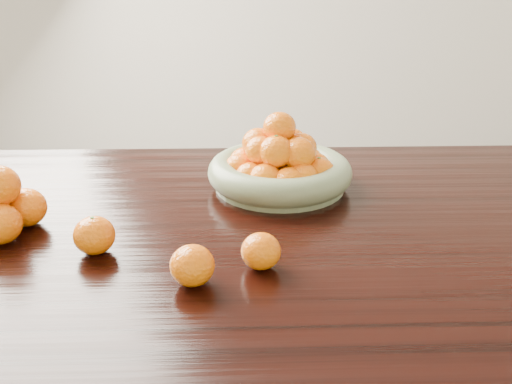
{
  "coord_description": "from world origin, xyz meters",
  "views": [
    {
      "loc": [
        -0.07,
        -1.04,
        1.26
      ],
      "look_at": [
        -0.04,
        -0.02,
        0.83
      ],
      "focal_mm": 40.0,
      "sensor_mm": 36.0,
      "label": 1
    }
  ],
  "objects_px": {
    "orange_pyramid": "(2,207)",
    "loose_orange_0": "(94,235)",
    "fruit_bowl": "(280,166)",
    "dining_table": "(275,263)"
  },
  "relations": [
    {
      "from": "fruit_bowl",
      "to": "orange_pyramid",
      "type": "height_order",
      "value": "fruit_bowl"
    },
    {
      "from": "dining_table",
      "to": "orange_pyramid",
      "type": "height_order",
      "value": "orange_pyramid"
    },
    {
      "from": "fruit_bowl",
      "to": "orange_pyramid",
      "type": "distance_m",
      "value": 0.6
    },
    {
      "from": "fruit_bowl",
      "to": "loose_orange_0",
      "type": "bearing_deg",
      "value": -139.09
    },
    {
      "from": "fruit_bowl",
      "to": "orange_pyramid",
      "type": "xyz_separation_m",
      "value": [
        -0.56,
        -0.22,
        0.0
      ]
    },
    {
      "from": "loose_orange_0",
      "to": "orange_pyramid",
      "type": "bearing_deg",
      "value": 155.31
    },
    {
      "from": "fruit_bowl",
      "to": "loose_orange_0",
      "type": "height_order",
      "value": "fruit_bowl"
    },
    {
      "from": "orange_pyramid",
      "to": "loose_orange_0",
      "type": "height_order",
      "value": "orange_pyramid"
    },
    {
      "from": "dining_table",
      "to": "fruit_bowl",
      "type": "bearing_deg",
      "value": 84.1
    },
    {
      "from": "orange_pyramid",
      "to": "loose_orange_0",
      "type": "relative_size",
      "value": 2.11
    }
  ]
}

